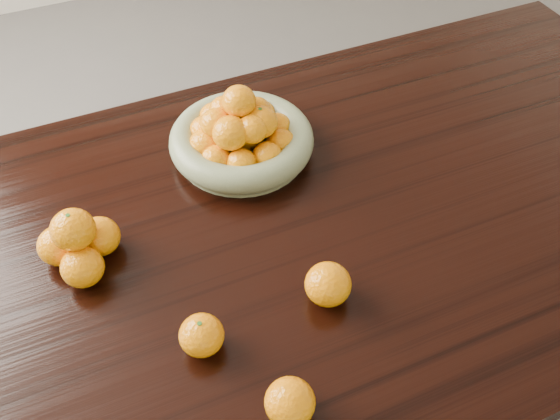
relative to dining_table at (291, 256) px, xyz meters
name	(u,v)px	position (x,y,z in m)	size (l,w,h in m)	color
ground	(288,404)	(0.00, 0.00, -0.66)	(5.00, 5.00, 0.00)	#4C4A47
dining_table	(291,256)	(0.00, 0.00, 0.00)	(2.00, 1.00, 0.75)	black
fruit_bowl	(240,135)	(-0.01, 0.24, 0.14)	(0.30, 0.30, 0.16)	gray
orange_pyramid	(78,244)	(-0.38, 0.07, 0.14)	(0.15, 0.14, 0.13)	#FF9807
loose_orange_0	(202,335)	(-0.24, -0.18, 0.12)	(0.07, 0.07, 0.07)	#FF9807
loose_orange_1	(290,402)	(-0.16, -0.34, 0.12)	(0.08, 0.08, 0.07)	#FF9807
loose_orange_2	(328,284)	(-0.01, -0.17, 0.13)	(0.08, 0.08, 0.07)	#FF9807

